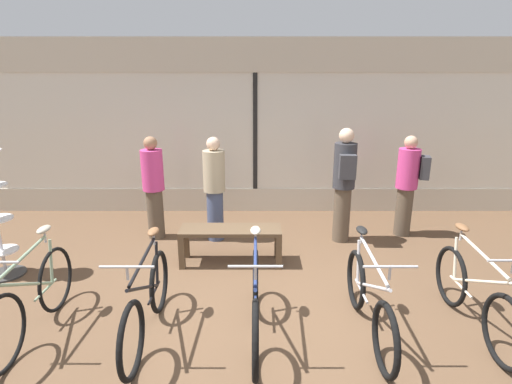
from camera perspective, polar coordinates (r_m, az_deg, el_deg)
The scene contains 12 objects.
ground_plane at distance 4.60m, azimuth -0.06°, elevation -17.38°, with size 24.00×24.00×0.00m, color brown.
shop_back_wall at distance 7.49m, azimuth 0.04°, elevation 9.32°, with size 12.00×0.08×3.20m.
bicycle_far_left at distance 4.69m, azimuth -29.20°, elevation -13.15°, with size 0.46×1.71×1.04m.
bicycle_left at distance 4.24m, azimuth -15.15°, elevation -15.05°, with size 0.46×1.71×1.03m.
bicycle_center at distance 4.11m, azimuth 0.06°, elevation -15.50°, with size 0.46×1.74×1.03m.
bicycle_right at distance 4.30m, azimuth 15.93°, elevation -14.85°, with size 0.46×1.73×1.02m.
bicycle_far_right at distance 4.76m, azimuth 28.85°, elevation -12.97°, with size 0.46×1.72×1.03m.
display_bench at distance 5.58m, azimuth -3.48°, elevation -6.13°, with size 1.40×0.44×0.52m.
customer_near_rack at distance 6.29m, azimuth 12.60°, elevation 1.42°, with size 0.36×0.49×1.80m.
customer_by_window at distance 6.27m, azimuth -5.81°, elevation 0.69°, with size 0.35×0.35×1.66m.
customer_mid_floor at distance 6.86m, azimuth 21.02°, elevation 1.20°, with size 0.54×0.42×1.65m.
customer_near_bench at distance 6.51m, azimuth -14.28°, elevation 0.83°, with size 0.48×0.48×1.66m.
Camera 1 is at (0.01, -3.82, 2.55)m, focal length 28.00 mm.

